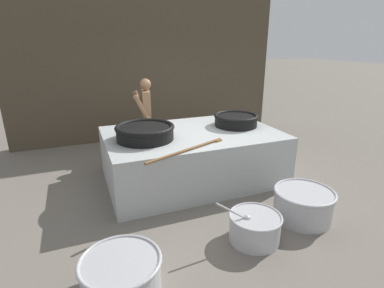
{
  "coord_description": "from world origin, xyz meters",
  "views": [
    {
      "loc": [
        -1.82,
        -4.59,
        2.36
      ],
      "look_at": [
        0.0,
        0.0,
        0.65
      ],
      "focal_mm": 28.0,
      "sensor_mm": 36.0,
      "label": 1
    }
  ],
  "objects": [
    {
      "name": "prep_bowl_extra",
      "position": [
        -1.6,
        -2.18,
        0.22
      ],
      "size": [
        0.8,
        0.8,
        0.4
      ],
      "color": "#B7B7BC",
      "rests_on": "ground_plane"
    },
    {
      "name": "ground_plane",
      "position": [
        0.0,
        0.0,
        0.0
      ],
      "size": [
        60.0,
        60.0,
        0.0
      ],
      "primitive_type": "plane",
      "color": "slate"
    },
    {
      "name": "cook",
      "position": [
        -0.46,
        1.4,
        0.89
      ],
      "size": [
        0.43,
        0.64,
        1.65
      ],
      "rotation": [
        0.0,
        0.0,
        2.96
      ],
      "color": "#8C6647",
      "rests_on": "ground_plane"
    },
    {
      "name": "back_wall",
      "position": [
        0.0,
        2.83,
        2.2
      ],
      "size": [
        6.61,
        0.24,
        4.4
      ],
      "primitive_type": "cube",
      "color": "#4C4233",
      "rests_on": "ground_plane"
    },
    {
      "name": "giant_wok_far",
      "position": [
        0.9,
        0.08,
        0.99
      ],
      "size": [
        0.81,
        0.81,
        0.21
      ],
      "color": "black",
      "rests_on": "hearth_platform"
    },
    {
      "name": "prep_bowl_vegetables",
      "position": [
        0.06,
        -1.94,
        0.19
      ],
      "size": [
        0.85,
        0.66,
        0.61
      ],
      "color": "#B7B7BC",
      "rests_on": "ground_plane"
    },
    {
      "name": "giant_wok_near",
      "position": [
        -0.84,
        -0.1,
        1.0
      ],
      "size": [
        0.94,
        0.94,
        0.24
      ],
      "color": "black",
      "rests_on": "hearth_platform"
    },
    {
      "name": "stirring_paddle",
      "position": [
        -0.37,
        -0.83,
        0.89
      ],
      "size": [
        1.36,
        0.62,
        0.04
      ],
      "rotation": [
        0.0,
        0.0,
        0.39
      ],
      "color": "brown",
      "rests_on": "hearth_platform"
    },
    {
      "name": "hearth_platform",
      "position": [
        0.0,
        0.0,
        0.44
      ],
      "size": [
        2.94,
        1.92,
        0.87
      ],
      "color": "#B2B7B7",
      "rests_on": "ground_plane"
    },
    {
      "name": "prep_bowl_meat",
      "position": [
        0.96,
        -1.77,
        0.23
      ],
      "size": [
        0.83,
        0.83,
        0.42
      ],
      "color": "#B7B7BC",
      "rests_on": "ground_plane"
    }
  ]
}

